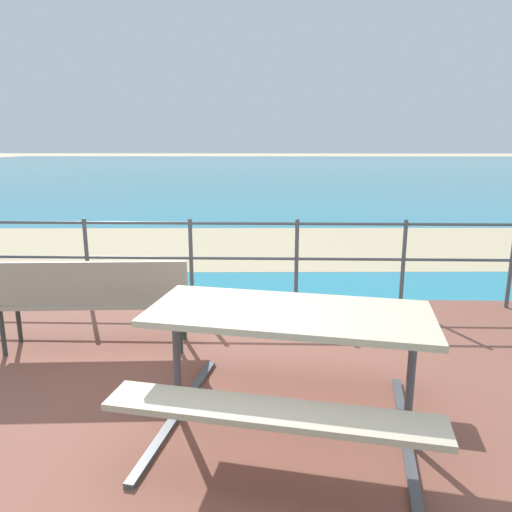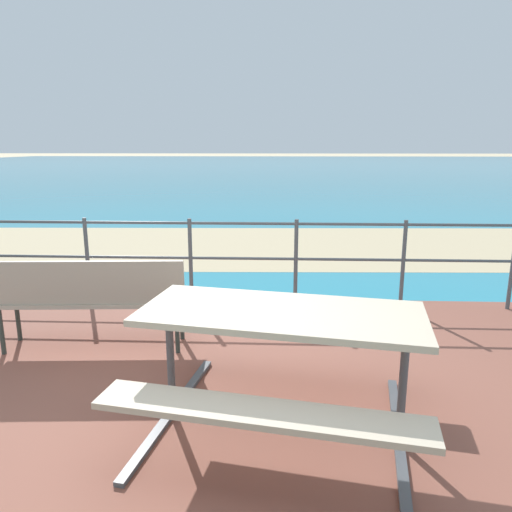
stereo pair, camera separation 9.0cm
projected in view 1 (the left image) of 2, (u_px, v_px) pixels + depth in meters
ground_plane at (224, 431)px, 3.10m from camera, size 240.00×240.00×0.00m
patio_paving at (224, 427)px, 3.09m from camera, size 6.40×5.20×0.06m
sea_water at (267, 167)px, 42.03m from camera, size 90.00×90.00×0.01m
beach_strip at (254, 246)px, 8.84m from camera, size 54.11×5.84×0.01m
picnic_table at (288, 339)px, 2.91m from camera, size 1.95×1.77×0.79m
park_bench at (92, 295)px, 4.06m from camera, size 1.70×0.52×0.84m
railing_fence at (244, 252)px, 5.25m from camera, size 5.94×0.04×0.99m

